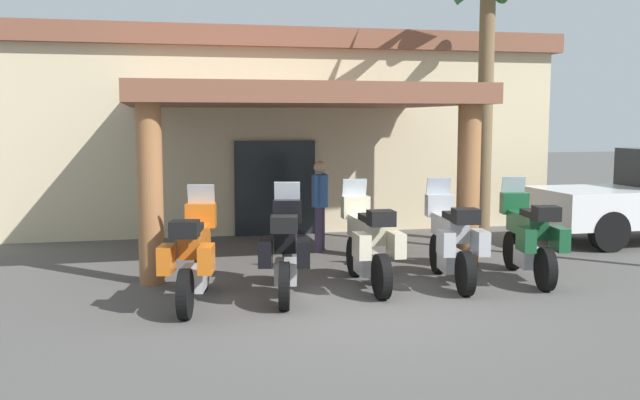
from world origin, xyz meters
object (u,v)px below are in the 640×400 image
at_px(motorcycle_silver, 452,240).
at_px(pedestrian, 320,199).
at_px(motorcycle_green, 529,237).
at_px(palm_tree_near_portico, 487,14).
at_px(motorcycle_cream, 368,242).
at_px(motel_building, 256,129).
at_px(motorcycle_orange, 193,255).
at_px(motorcycle_black, 286,249).

height_order(motorcycle_silver, pedestrian, pedestrian).
relative_size(motorcycle_green, palm_tree_near_portico, 0.35).
bearing_deg(pedestrian, motorcycle_cream, -56.62).
relative_size(motel_building, pedestrian, 7.90).
bearing_deg(motorcycle_orange, motel_building, -1.75).
relative_size(motel_building, motorcycle_orange, 6.42).
bearing_deg(motorcycle_black, motorcycle_orange, 108.44).
distance_m(motorcycle_silver, motorcycle_green, 1.34).
height_order(motorcycle_cream, palm_tree_near_portico, palm_tree_near_portico).
bearing_deg(motel_building, pedestrian, -84.45).
distance_m(motorcycle_cream, palm_tree_near_portico, 6.29).
bearing_deg(motorcycle_cream, palm_tree_near_portico, -44.71).
bearing_deg(motorcycle_orange, pedestrian, -25.02).
distance_m(motel_building, motorcycle_silver, 8.84).
height_order(motel_building, palm_tree_near_portico, palm_tree_near_portico).
relative_size(motorcycle_orange, motorcycle_silver, 0.99).
bearing_deg(motorcycle_black, motel_building, 6.86).
height_order(motorcycle_black, motorcycle_silver, same).
xyz_separation_m(pedestrian, palm_tree_near_portico, (3.56, 0.20, 3.66)).
bearing_deg(motorcycle_orange, motorcycle_green, -74.54).
xyz_separation_m(motorcycle_black, motorcycle_cream, (1.34, 0.25, 0.00)).
height_order(motorcycle_green, pedestrian, pedestrian).
bearing_deg(motorcycle_silver, motorcycle_cream, 93.76).
distance_m(motorcycle_orange, motorcycle_silver, 4.01).
distance_m(motorcycle_black, pedestrian, 3.60).
bearing_deg(motorcycle_orange, motorcycle_cream, -69.12).
relative_size(motel_building, motorcycle_cream, 6.33).
bearing_deg(motorcycle_orange, motorcycle_black, -71.85).
bearing_deg(motorcycle_black, palm_tree_near_portico, -40.99).
distance_m(motel_building, palm_tree_near_portico, 6.88).
relative_size(motorcycle_orange, motorcycle_cream, 0.99).
bearing_deg(motel_building, motorcycle_cream, -86.09).
height_order(motorcycle_cream, pedestrian, pedestrian).
xyz_separation_m(motorcycle_orange, motorcycle_silver, (4.01, 0.24, 0.00)).
xyz_separation_m(motorcycle_black, palm_tree_near_portico, (4.92, 3.52, 3.99)).
relative_size(motel_building, motorcycle_black, 6.43).
bearing_deg(motorcycle_cream, motorcycle_silver, -92.31).
height_order(motorcycle_orange, pedestrian, pedestrian).
bearing_deg(motorcycle_silver, pedestrian, 31.19).
xyz_separation_m(motel_building, motorcycle_cream, (0.35, -8.41, -1.62)).
height_order(motorcycle_cream, motorcycle_silver, same).
bearing_deg(motorcycle_cream, motorcycle_orange, 100.62).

